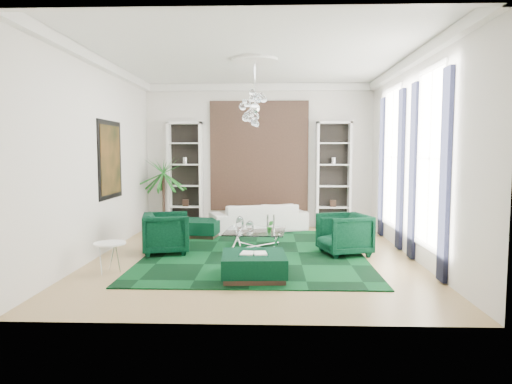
{
  "coord_description": "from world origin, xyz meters",
  "views": [
    {
      "loc": [
        0.32,
        -8.66,
        2.01
      ],
      "look_at": [
        0.02,
        0.5,
        1.2
      ],
      "focal_mm": 32.0,
      "sensor_mm": 36.0,
      "label": 1
    }
  ],
  "objects_px": {
    "palm": "(163,184)",
    "ottoman_front": "(254,266)",
    "armchair_left": "(166,233)",
    "coffee_table": "(255,240)",
    "sofa": "(258,217)",
    "ottoman_side": "(201,228)",
    "armchair_right": "(344,234)",
    "side_table": "(110,258)"
  },
  "relations": [
    {
      "from": "coffee_table",
      "to": "side_table",
      "type": "distance_m",
      "value": 2.99
    },
    {
      "from": "armchair_left",
      "to": "coffee_table",
      "type": "height_order",
      "value": "armchair_left"
    },
    {
      "from": "coffee_table",
      "to": "sofa",
      "type": "bearing_deg",
      "value": 90.0
    },
    {
      "from": "armchair_left",
      "to": "palm",
      "type": "relative_size",
      "value": 0.37
    },
    {
      "from": "armchair_left",
      "to": "ottoman_front",
      "type": "relative_size",
      "value": 0.89
    },
    {
      "from": "sofa",
      "to": "armchair_left",
      "type": "bearing_deg",
      "value": 36.98
    },
    {
      "from": "coffee_table",
      "to": "ottoman_side",
      "type": "relative_size",
      "value": 1.33
    },
    {
      "from": "ottoman_side",
      "to": "side_table",
      "type": "bearing_deg",
      "value": -106.86
    },
    {
      "from": "armchair_left",
      "to": "armchair_right",
      "type": "xyz_separation_m",
      "value": [
        3.5,
        -0.0,
        0.0
      ]
    },
    {
      "from": "sofa",
      "to": "coffee_table",
      "type": "xyz_separation_m",
      "value": [
        0.0,
        -2.3,
        -0.14
      ]
    },
    {
      "from": "sofa",
      "to": "coffee_table",
      "type": "relative_size",
      "value": 2.0
    },
    {
      "from": "armchair_right",
      "to": "ottoman_side",
      "type": "bearing_deg",
      "value": -136.2
    },
    {
      "from": "armchair_right",
      "to": "coffee_table",
      "type": "height_order",
      "value": "armchair_right"
    },
    {
      "from": "armchair_right",
      "to": "coffee_table",
      "type": "distance_m",
      "value": 1.8
    },
    {
      "from": "armchair_right",
      "to": "coffee_table",
      "type": "relative_size",
      "value": 0.75
    },
    {
      "from": "palm",
      "to": "ottoman_front",
      "type": "bearing_deg",
      "value": -60.95
    },
    {
      "from": "side_table",
      "to": "ottoman_side",
      "type": "bearing_deg",
      "value": 73.14
    },
    {
      "from": "ottoman_side",
      "to": "ottoman_front",
      "type": "xyz_separation_m",
      "value": [
        1.4,
        -3.55,
        0.0
      ]
    },
    {
      "from": "ottoman_side",
      "to": "side_table",
      "type": "distance_m",
      "value": 3.45
    },
    {
      "from": "armchair_right",
      "to": "palm",
      "type": "xyz_separation_m",
      "value": [
        -4.2,
        2.75,
        0.79
      ]
    },
    {
      "from": "ottoman_front",
      "to": "armchair_left",
      "type": "bearing_deg",
      "value": 135.81
    },
    {
      "from": "sofa",
      "to": "palm",
      "type": "distance_m",
      "value": 2.6
    },
    {
      "from": "ottoman_side",
      "to": "palm",
      "type": "relative_size",
      "value": 0.38
    },
    {
      "from": "armchair_right",
      "to": "sofa",
      "type": "bearing_deg",
      "value": -162.62
    },
    {
      "from": "coffee_table",
      "to": "ottoman_side",
      "type": "distance_m",
      "value": 1.98
    },
    {
      "from": "coffee_table",
      "to": "palm",
      "type": "xyz_separation_m",
      "value": [
        -2.45,
        2.4,
        0.99
      ]
    },
    {
      "from": "sofa",
      "to": "palm",
      "type": "xyz_separation_m",
      "value": [
        -2.45,
        0.1,
        0.85
      ]
    },
    {
      "from": "armchair_left",
      "to": "palm",
      "type": "height_order",
      "value": "palm"
    },
    {
      "from": "sofa",
      "to": "ottoman_front",
      "type": "relative_size",
      "value": 2.39
    },
    {
      "from": "side_table",
      "to": "palm",
      "type": "bearing_deg",
      "value": 91.35
    },
    {
      "from": "side_table",
      "to": "armchair_right",
      "type": "bearing_deg",
      "value": 20.1
    },
    {
      "from": "palm",
      "to": "coffee_table",
      "type": "bearing_deg",
      "value": -44.41
    },
    {
      "from": "ottoman_side",
      "to": "ottoman_front",
      "type": "distance_m",
      "value": 3.82
    },
    {
      "from": "coffee_table",
      "to": "ottoman_front",
      "type": "height_order",
      "value": "coffee_table"
    },
    {
      "from": "armchair_right",
      "to": "coffee_table",
      "type": "xyz_separation_m",
      "value": [
        -1.75,
        0.35,
        -0.2
      ]
    },
    {
      "from": "ottoman_front",
      "to": "palm",
      "type": "xyz_separation_m",
      "value": [
        -2.5,
        4.5,
        1.0
      ]
    },
    {
      "from": "coffee_table",
      "to": "ottoman_front",
      "type": "distance_m",
      "value": 2.1
    },
    {
      "from": "ottoman_side",
      "to": "sofa",
      "type": "bearing_deg",
      "value": 32.2
    },
    {
      "from": "ottoman_front",
      "to": "armchair_right",
      "type": "bearing_deg",
      "value": 45.83
    },
    {
      "from": "armchair_left",
      "to": "coffee_table",
      "type": "bearing_deg",
      "value": -91.48
    },
    {
      "from": "side_table",
      "to": "palm",
      "type": "distance_m",
      "value": 4.36
    },
    {
      "from": "armchair_left",
      "to": "side_table",
      "type": "distance_m",
      "value": 1.62
    }
  ]
}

